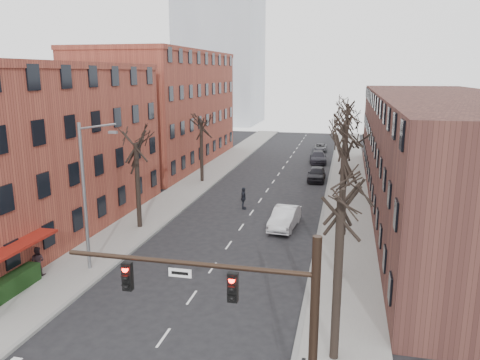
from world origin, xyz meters
The scene contains 22 objects.
sidewalk_left centered at (-8.00, 35.00, 0.07)m, with size 4.00×90.00×0.15m, color gray.
sidewalk_right centered at (8.00, 35.00, 0.07)m, with size 4.00×90.00×0.15m, color gray.
building_left_near centered at (-16.00, 15.00, 6.00)m, with size 12.00×26.00×12.00m, color brown.
building_left_far centered at (-16.00, 44.00, 7.00)m, with size 12.00×28.00×14.00m, color brown.
building_right centered at (16.00, 30.00, 5.00)m, with size 12.00×50.00×10.00m, color #4D2A24.
awning_left centered at (-9.40, 6.00, 0.00)m, with size 1.20×7.00×0.15m, color maroon.
tree_right_a centered at (7.60, 4.00, 0.00)m, with size 5.20×5.20×10.00m, color black, non-canonical shape.
tree_right_b centered at (7.60, 12.00, 0.00)m, with size 5.20×5.20×10.80m, color black, non-canonical shape.
tree_right_c centered at (7.60, 20.00, 0.00)m, with size 5.20×5.20×11.60m, color black, non-canonical shape.
tree_right_d centered at (7.60, 28.00, 0.00)m, with size 5.20×5.20×10.00m, color black, non-canonical shape.
tree_right_e centered at (7.60, 36.00, 0.00)m, with size 5.20×5.20×10.80m, color black, non-canonical shape.
tree_right_f centered at (7.60, 44.00, 0.00)m, with size 5.20×5.20×11.60m, color black, non-canonical shape.
tree_left_a centered at (-7.60, 18.00, 0.00)m, with size 5.20×5.20×9.50m, color black, non-canonical shape.
tree_left_b centered at (-7.60, 34.00, 0.00)m, with size 5.20×5.20×9.50m, color black, non-canonical shape.
signal_mast_arm centered at (5.45, -1.00, 4.40)m, with size 8.14×0.30×7.20m.
streetlight centered at (-7.03, 10.00, 5.01)m, with size 2.45×0.22×9.03m.
silver_sedan centered at (3.31, 20.61, 0.81)m, with size 1.71×4.90×1.62m, color #B9BBC1.
parked_car_near centered at (4.61, 37.58, 0.79)m, with size 1.85×4.61×1.57m, color black.
parked_car_mid centered at (4.07, 48.32, 0.76)m, with size 2.12×5.21×1.51m, color #22212A.
parked_car_far centered at (3.80, 57.73, 0.57)m, with size 1.89×4.10×1.14m, color #4F5156.
pedestrian_b centered at (-9.60, 8.44, 1.02)m, with size 0.84×0.66×1.74m, color black.
pedestrian_crossing centered at (-0.92, 24.90, 0.98)m, with size 1.15×0.48×1.96m, color black.
Camera 1 is at (7.67, -13.81, 11.76)m, focal length 35.00 mm.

